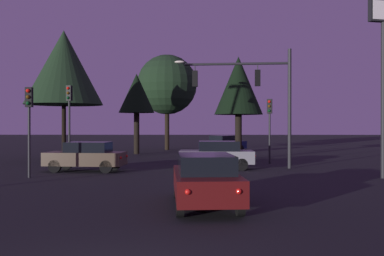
{
  "coord_description": "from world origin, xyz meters",
  "views": [
    {
      "loc": [
        1.36,
        -5.68,
        2.34
      ],
      "look_at": [
        0.93,
        16.24,
        2.24
      ],
      "focal_mm": 39.52,
      "sensor_mm": 36.0,
      "label": 1
    }
  ],
  "objects_px": {
    "traffic_light_corner_left": "(69,109)",
    "car_crossing_right": "(86,156)",
    "traffic_light_median": "(270,118)",
    "car_nearside_lane": "(205,179)",
    "car_far_lane": "(224,144)",
    "traffic_signal_mast_arm": "(255,89)",
    "tree_center_horizon": "(64,68)",
    "car_crossing_left": "(217,154)",
    "tree_right_cluster": "(167,85)",
    "store_sign_illuminated": "(383,49)",
    "tree_behind_sign": "(137,94)",
    "traffic_light_corner_right": "(29,113)",
    "tree_left_far": "(238,86)"
  },
  "relations": [
    {
      "from": "traffic_light_corner_left",
      "to": "car_crossing_right",
      "type": "height_order",
      "value": "traffic_light_corner_left"
    },
    {
      "from": "traffic_light_median",
      "to": "car_crossing_right",
      "type": "bearing_deg",
      "value": -156.06
    },
    {
      "from": "car_nearside_lane",
      "to": "car_far_lane",
      "type": "bearing_deg",
      "value": 85.55
    },
    {
      "from": "traffic_signal_mast_arm",
      "to": "tree_center_horizon",
      "type": "xyz_separation_m",
      "value": [
        -12.38,
        5.02,
        1.9
      ]
    },
    {
      "from": "car_crossing_right",
      "to": "tree_center_horizon",
      "type": "bearing_deg",
      "value": 116.31
    },
    {
      "from": "car_crossing_left",
      "to": "tree_right_cluster",
      "type": "xyz_separation_m",
      "value": [
        -4.19,
        18.45,
        5.61
      ]
    },
    {
      "from": "car_far_lane",
      "to": "store_sign_illuminated",
      "type": "relative_size",
      "value": 0.58
    },
    {
      "from": "car_crossing_left",
      "to": "car_crossing_right",
      "type": "height_order",
      "value": "same"
    },
    {
      "from": "car_far_lane",
      "to": "store_sign_illuminated",
      "type": "xyz_separation_m",
      "value": [
        6.14,
        -17.85,
        4.98
      ]
    },
    {
      "from": "car_crossing_left",
      "to": "tree_behind_sign",
      "type": "xyz_separation_m",
      "value": [
        -6.24,
        12.14,
        4.22
      ]
    },
    {
      "from": "traffic_light_median",
      "to": "store_sign_illuminated",
      "type": "xyz_separation_m",
      "value": [
        3.91,
        -7.16,
        2.92
      ]
    },
    {
      "from": "store_sign_illuminated",
      "to": "tree_center_horizon",
      "type": "bearing_deg",
      "value": 151.43
    },
    {
      "from": "car_far_lane",
      "to": "tree_behind_sign",
      "type": "bearing_deg",
      "value": -166.93
    },
    {
      "from": "traffic_light_corner_left",
      "to": "tree_center_horizon",
      "type": "height_order",
      "value": "tree_center_horizon"
    },
    {
      "from": "car_crossing_left",
      "to": "tree_right_cluster",
      "type": "relative_size",
      "value": 0.44
    },
    {
      "from": "traffic_light_corner_right",
      "to": "car_crossing_right",
      "type": "height_order",
      "value": "traffic_light_corner_right"
    },
    {
      "from": "store_sign_illuminated",
      "to": "tree_behind_sign",
      "type": "xyz_separation_m",
      "value": [
        -13.53,
        16.14,
        -0.76
      ]
    },
    {
      "from": "traffic_light_corner_right",
      "to": "tree_behind_sign",
      "type": "relative_size",
      "value": 0.61
    },
    {
      "from": "car_far_lane",
      "to": "tree_left_far",
      "type": "relative_size",
      "value": 0.64
    },
    {
      "from": "traffic_signal_mast_arm",
      "to": "traffic_light_median",
      "type": "distance_m",
      "value": 3.31
    },
    {
      "from": "tree_left_far",
      "to": "tree_right_cluster",
      "type": "distance_m",
      "value": 13.62
    },
    {
      "from": "car_nearside_lane",
      "to": "car_crossing_right",
      "type": "height_order",
      "value": "same"
    },
    {
      "from": "store_sign_illuminated",
      "to": "tree_center_horizon",
      "type": "height_order",
      "value": "tree_center_horizon"
    },
    {
      "from": "store_sign_illuminated",
      "to": "tree_center_horizon",
      "type": "distance_m",
      "value": 19.95
    },
    {
      "from": "traffic_light_corner_right",
      "to": "car_crossing_left",
      "type": "relative_size",
      "value": 1.0
    },
    {
      "from": "car_far_lane",
      "to": "car_nearside_lane",
      "type": "bearing_deg",
      "value": -94.45
    },
    {
      "from": "car_crossing_left",
      "to": "store_sign_illuminated",
      "type": "height_order",
      "value": "store_sign_illuminated"
    },
    {
      "from": "store_sign_illuminated",
      "to": "tree_left_far",
      "type": "relative_size",
      "value": 1.11
    },
    {
      "from": "tree_behind_sign",
      "to": "tree_left_far",
      "type": "relative_size",
      "value": 0.94
    },
    {
      "from": "traffic_light_corner_left",
      "to": "tree_left_far",
      "type": "bearing_deg",
      "value": 24.76
    },
    {
      "from": "car_crossing_right",
      "to": "car_crossing_left",
      "type": "bearing_deg",
      "value": 11.28
    },
    {
      "from": "tree_right_cluster",
      "to": "car_far_lane",
      "type": "bearing_deg",
      "value": -40.69
    },
    {
      "from": "traffic_signal_mast_arm",
      "to": "tree_right_cluster",
      "type": "height_order",
      "value": "tree_right_cluster"
    },
    {
      "from": "car_nearside_lane",
      "to": "tree_center_horizon",
      "type": "relative_size",
      "value": 0.51
    },
    {
      "from": "traffic_light_corner_right",
      "to": "car_crossing_right",
      "type": "distance_m",
      "value": 3.95
    },
    {
      "from": "car_far_lane",
      "to": "tree_center_horizon",
      "type": "xyz_separation_m",
      "value": [
        -11.38,
        -8.31,
        5.53
      ]
    },
    {
      "from": "store_sign_illuminated",
      "to": "tree_left_far",
      "type": "height_order",
      "value": "store_sign_illuminated"
    },
    {
      "from": "tree_right_cluster",
      "to": "traffic_light_median",
      "type": "bearing_deg",
      "value": -63.64
    },
    {
      "from": "car_crossing_right",
      "to": "car_far_lane",
      "type": "xyz_separation_m",
      "value": [
        7.96,
        15.21,
        0.0
      ]
    },
    {
      "from": "car_far_lane",
      "to": "tree_behind_sign",
      "type": "distance_m",
      "value": 8.68
    },
    {
      "from": "traffic_signal_mast_arm",
      "to": "car_crossing_right",
      "type": "height_order",
      "value": "traffic_signal_mast_arm"
    },
    {
      "from": "traffic_light_median",
      "to": "tree_behind_sign",
      "type": "xyz_separation_m",
      "value": [
        -9.63,
        8.97,
        2.16
      ]
    },
    {
      "from": "car_far_lane",
      "to": "tree_center_horizon",
      "type": "relative_size",
      "value": 0.52
    },
    {
      "from": "traffic_light_corner_left",
      "to": "tree_center_horizon",
      "type": "relative_size",
      "value": 0.53
    },
    {
      "from": "traffic_light_corner_right",
      "to": "traffic_light_median",
      "type": "xyz_separation_m",
      "value": [
        12.05,
        7.29,
        -0.05
      ]
    },
    {
      "from": "traffic_light_corner_left",
      "to": "tree_left_far",
      "type": "relative_size",
      "value": 0.66
    },
    {
      "from": "traffic_light_corner_right",
      "to": "car_far_lane",
      "type": "relative_size",
      "value": 0.89
    },
    {
      "from": "store_sign_illuminated",
      "to": "traffic_light_corner_left",
      "type": "bearing_deg",
      "value": 160.95
    },
    {
      "from": "traffic_light_median",
      "to": "store_sign_illuminated",
      "type": "relative_size",
      "value": 0.5
    },
    {
      "from": "tree_right_cluster",
      "to": "car_crossing_left",
      "type": "bearing_deg",
      "value": -77.21
    }
  ]
}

